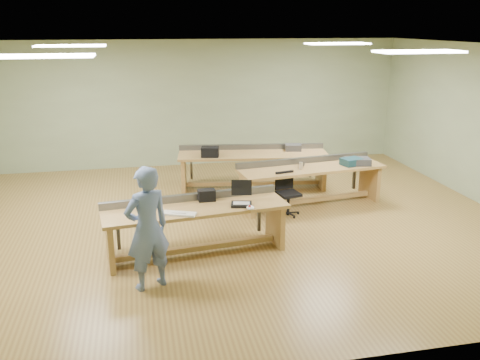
# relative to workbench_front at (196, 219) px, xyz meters

# --- Properties ---
(floor) EXTENTS (10.00, 10.00, 0.00)m
(floor) POSITION_rel_workbench_front_xyz_m (0.66, 1.11, -0.55)
(floor) COLOR olive
(floor) RESTS_ON ground
(ceiling) EXTENTS (10.00, 10.00, 0.00)m
(ceiling) POSITION_rel_workbench_front_xyz_m (0.66, 1.11, 2.45)
(ceiling) COLOR silver
(ceiling) RESTS_ON wall_back
(wall_back) EXTENTS (10.00, 0.04, 3.00)m
(wall_back) POSITION_rel_workbench_front_xyz_m (0.66, 5.11, 0.95)
(wall_back) COLOR #8FA17A
(wall_back) RESTS_ON floor
(wall_front) EXTENTS (10.00, 0.04, 3.00)m
(wall_front) POSITION_rel_workbench_front_xyz_m (0.66, -2.89, 0.95)
(wall_front) COLOR #8FA17A
(wall_front) RESTS_ON floor
(fluor_panels) EXTENTS (6.20, 3.50, 0.03)m
(fluor_panels) POSITION_rel_workbench_front_xyz_m (0.66, 1.11, 2.42)
(fluor_panels) COLOR white
(fluor_panels) RESTS_ON ceiling
(workbench_front) EXTENTS (2.81, 1.06, 0.86)m
(workbench_front) POSITION_rel_workbench_front_xyz_m (0.00, 0.00, 0.00)
(workbench_front) COLOR #B5844C
(workbench_front) RESTS_ON floor
(workbench_mid) EXTENTS (2.87, 1.09, 0.86)m
(workbench_mid) POSITION_rel_workbench_front_xyz_m (2.41, 1.74, 0.00)
(workbench_mid) COLOR #B5844C
(workbench_mid) RESTS_ON floor
(workbench_back) EXTENTS (3.20, 1.25, 0.86)m
(workbench_back) POSITION_rel_workbench_front_xyz_m (1.57, 3.00, 0.01)
(workbench_back) COLOR #B5844C
(workbench_back) RESTS_ON floor
(person) EXTENTS (0.72, 0.62, 1.67)m
(person) POSITION_rel_workbench_front_xyz_m (-0.73, -0.91, 0.28)
(person) COLOR #647BA3
(person) RESTS_ON floor
(laptop_base) EXTENTS (0.35, 0.31, 0.03)m
(laptop_base) POSITION_rel_workbench_front_xyz_m (0.68, -0.09, 0.21)
(laptop_base) COLOR black
(laptop_base) RESTS_ON workbench_front
(laptop_screen) EXTENTS (0.30, 0.08, 0.24)m
(laptop_screen) POSITION_rel_workbench_front_xyz_m (0.71, 0.03, 0.44)
(laptop_screen) COLOR black
(laptop_screen) RESTS_ON laptop_base
(keyboard) EXTENTS (0.51, 0.33, 0.03)m
(keyboard) POSITION_rel_workbench_front_xyz_m (-0.26, -0.28, 0.21)
(keyboard) COLOR beige
(keyboard) RESTS_ON workbench_front
(trackball_mouse) EXTENTS (0.14, 0.15, 0.06)m
(trackball_mouse) POSITION_rel_workbench_front_xyz_m (0.77, -0.29, 0.23)
(trackball_mouse) COLOR white
(trackball_mouse) RESTS_ON workbench_front
(camera_bag) EXTENTS (0.26, 0.18, 0.18)m
(camera_bag) POSITION_rel_workbench_front_xyz_m (0.20, 0.23, 0.28)
(camera_bag) COLOR black
(camera_bag) RESTS_ON workbench_front
(task_chair) EXTENTS (0.50, 0.50, 0.79)m
(task_chair) POSITION_rel_workbench_front_xyz_m (1.82, 1.29, -0.27)
(task_chair) COLOR black
(task_chair) RESTS_ON floor
(parts_bin_teal) EXTENTS (0.44, 0.37, 0.13)m
(parts_bin_teal) POSITION_rel_workbench_front_xyz_m (3.21, 1.71, 0.26)
(parts_bin_teal) COLOR #143641
(parts_bin_teal) RESTS_ON workbench_mid
(parts_bin_grey) EXTENTS (0.52, 0.38, 0.13)m
(parts_bin_grey) POSITION_rel_workbench_front_xyz_m (3.33, 1.71, 0.26)
(parts_bin_grey) COLOR #343437
(parts_bin_grey) RESTS_ON workbench_mid
(mug) EXTENTS (0.16, 0.16, 0.09)m
(mug) POSITION_rel_workbench_front_xyz_m (2.23, 1.77, 0.24)
(mug) COLOR #343437
(mug) RESTS_ON workbench_mid
(drinks_can) EXTENTS (0.08, 0.08, 0.13)m
(drinks_can) POSITION_rel_workbench_front_xyz_m (2.17, 1.63, 0.26)
(drinks_can) COLOR silver
(drinks_can) RESTS_ON workbench_mid
(storage_box_back) EXTENTS (0.40, 0.33, 0.20)m
(storage_box_back) POSITION_rel_workbench_front_xyz_m (0.65, 2.88, 0.30)
(storage_box_back) COLOR black
(storage_box_back) RESTS_ON workbench_back
(tray_back) EXTENTS (0.38, 0.31, 0.13)m
(tray_back) POSITION_rel_workbench_front_xyz_m (2.46, 3.04, 0.26)
(tray_back) COLOR #343437
(tray_back) RESTS_ON workbench_back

